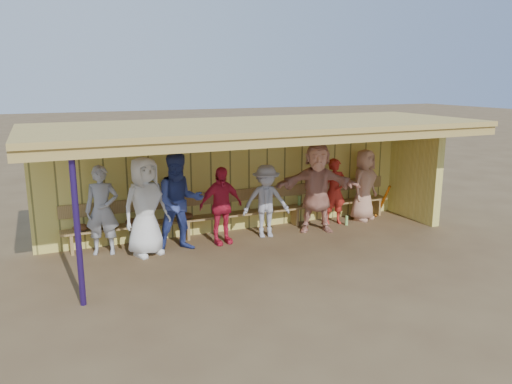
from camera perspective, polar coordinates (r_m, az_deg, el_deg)
ground at (r=10.23m, az=0.79°, el=-6.15°), size 90.00×90.00×0.00m
player_a at (r=9.98m, az=-17.17°, el=-2.01°), size 0.72×0.58×1.74m
player_b at (r=9.70m, az=-12.52°, el=-1.61°), size 1.08×0.88×1.92m
player_c at (r=9.82m, az=-8.72°, el=-1.16°), size 0.97×0.77×1.96m
player_d at (r=10.18m, az=-4.04°, el=-1.57°), size 0.98×0.49×1.60m
player_e at (r=10.59m, az=1.16°, el=-1.06°), size 1.11×0.79×1.56m
player_f at (r=11.03m, az=6.99°, el=0.52°), size 1.92×1.25×1.98m
player_g at (r=11.72m, az=8.97°, el=0.06°), size 0.63×0.48×1.53m
player_h at (r=12.15m, az=12.25°, el=0.80°), size 0.98×0.84×1.71m
dugout_structure at (r=10.58m, az=1.21°, el=3.96°), size 8.80×3.20×2.50m
bench at (r=11.06m, az=-1.58°, el=-1.83°), size 7.60×0.34×0.93m
dugout_equipment at (r=10.55m, az=-7.90°, el=-2.89°), size 7.28×0.62×0.80m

